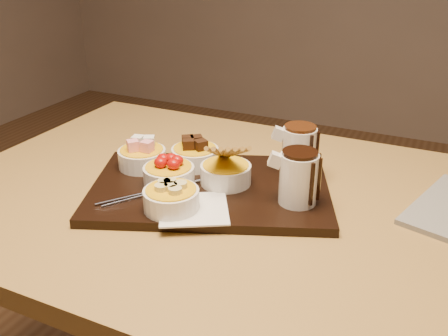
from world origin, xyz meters
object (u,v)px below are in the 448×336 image
at_px(serving_board, 210,189).
at_px(bowl_strawberries, 169,176).
at_px(dining_table, 241,240).
at_px(pitcher_milk_chocolate, 299,151).
at_px(pitcher_dark_chocolate, 298,179).

relative_size(serving_board, bowl_strawberries, 4.60).
xyz_separation_m(serving_board, bowl_strawberries, (-0.07, -0.03, 0.03)).
distance_m(dining_table, bowl_strawberries, 0.20).
height_order(dining_table, pitcher_milk_chocolate, pitcher_milk_chocolate).
bearing_deg(bowl_strawberries, serving_board, 25.14).
distance_m(dining_table, serving_board, 0.13).
bearing_deg(bowl_strawberries, pitcher_milk_chocolate, 37.95).
bearing_deg(bowl_strawberries, pitcher_dark_chocolate, 8.91).
bearing_deg(pitcher_dark_chocolate, serving_board, 160.02).
bearing_deg(dining_table, pitcher_milk_chocolate, 58.44).
bearing_deg(serving_board, pitcher_dark_chocolate, -19.98).
bearing_deg(serving_board, pitcher_milk_chocolate, 21.80).
bearing_deg(pitcher_milk_chocolate, bowl_strawberries, -163.61).
xyz_separation_m(dining_table, pitcher_dark_chocolate, (0.11, -0.01, 0.16)).
bearing_deg(serving_board, dining_table, -12.71).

